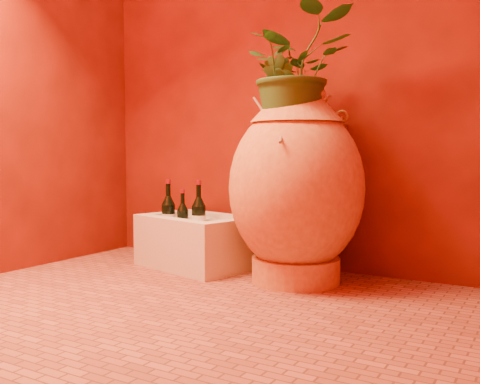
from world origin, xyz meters
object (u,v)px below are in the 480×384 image
Objects in this scene: amphora at (296,187)px; wine_bottle_b at (168,216)px; wine_bottle_a at (199,218)px; wine_bottle_c at (183,221)px; stone_basin at (197,243)px; wall_tap at (341,124)px.

wine_bottle_b is (-0.85, 0.01, -0.20)m from amphora.
amphora reaches higher than wine_bottle_a.
wine_bottle_a is 0.10m from wine_bottle_c.
amphora is at bearing -3.54° from stone_basin.
wine_bottle_c is at bearing -164.51° from wall_tap.
amphora reaches higher than wine_bottle_b.
stone_basin is 2.56× the size of wine_bottle_c.
wine_bottle_b is 1.20× the size of wine_bottle_c.
wine_bottle_a is (0.01, 0.00, 0.15)m from stone_basin.
amphora is 2.87× the size of wine_bottle_b.
amphora reaches higher than stone_basin.
amphora is 0.87m from wine_bottle_b.
wall_tap is at bearing 62.61° from amphora.
wine_bottle_a is 1.19× the size of wine_bottle_c.
wall_tap is (0.99, 0.25, 0.54)m from wine_bottle_b.
wine_bottle_c is 1.08m from wall_tap.
wine_bottle_a is 0.20m from wine_bottle_b.
wall_tap reaches higher than wine_bottle_a.
stone_basin is 0.15m from wine_bottle_c.
wine_bottle_b is (-0.19, -0.03, 0.15)m from stone_basin.
amphora is at bearing -4.04° from wine_bottle_a.
amphora reaches higher than wine_bottle_c.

